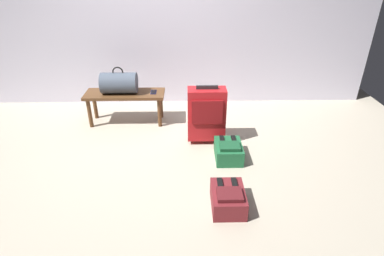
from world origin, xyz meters
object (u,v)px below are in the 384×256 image
bench (125,97)px  backpack_green (228,151)px  duffel_bag_slate (119,83)px  cell_phone (153,92)px  suitcase_upright_red (206,114)px  backpack_maroon (228,198)px

bench → backpack_green: 1.54m
duffel_bag_slate → backpack_green: duffel_bag_slate is taller
duffel_bag_slate → cell_phone: duffel_bag_slate is taller
bench → cell_phone: bearing=1.0°
cell_phone → bench: bearing=-179.0°
backpack_green → suitcase_upright_red: bearing=120.3°
backpack_maroon → backpack_green: size_ratio=1.00×
backpack_maroon → suitcase_upright_red: bearing=96.1°
bench → cell_phone: cell_phone is taller
bench → duffel_bag_slate: 0.20m
suitcase_upright_red → duffel_bag_slate: bearing=153.9°
cell_phone → backpack_maroon: bearing=-65.3°
duffel_bag_slate → backpack_green: 1.63m
suitcase_upright_red → bench: bearing=152.6°
cell_phone → suitcase_upright_red: (0.64, -0.53, -0.06)m
backpack_green → duffel_bag_slate: bearing=145.1°
suitcase_upright_red → backpack_maroon: bearing=-83.9°
backpack_maroon → backpack_green: same height
suitcase_upright_red → backpack_green: suitcase_upright_red is taller
cell_phone → backpack_maroon: 1.85m
bench → backpack_maroon: 2.02m
backpack_green → bench: bearing=143.9°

